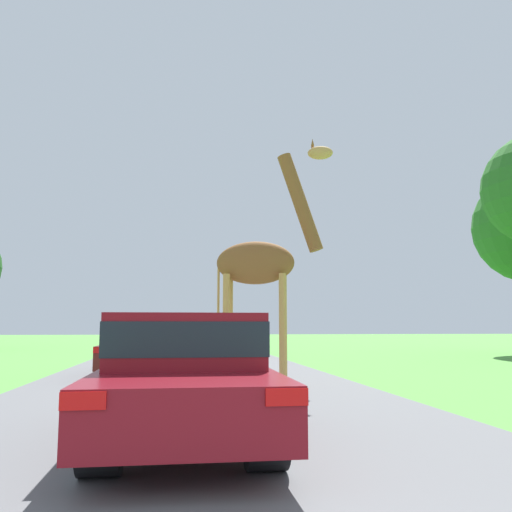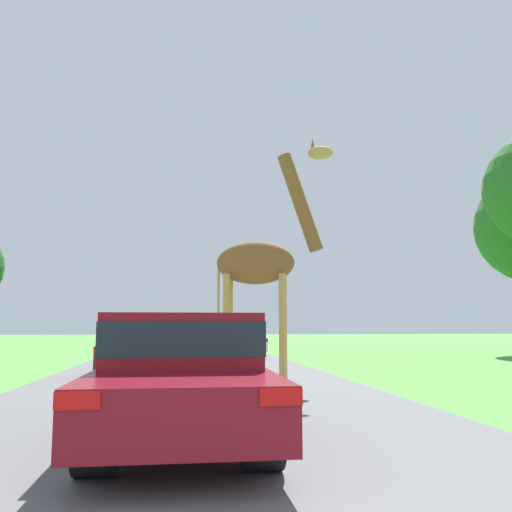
{
  "view_description": "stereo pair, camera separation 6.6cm",
  "coord_description": "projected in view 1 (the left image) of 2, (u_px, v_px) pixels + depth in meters",
  "views": [
    {
      "loc": [
        -0.34,
        -0.77,
        1.29
      ],
      "look_at": [
        1.29,
        10.93,
        2.82
      ],
      "focal_mm": 38.0,
      "sensor_mm": 36.0,
      "label": 1
    },
    {
      "loc": [
        -0.28,
        -0.78,
        1.29
      ],
      "look_at": [
        1.29,
        10.93,
        2.82
      ],
      "focal_mm": 38.0,
      "sensor_mm": 36.0,
      "label": 2
    }
  ],
  "objects": [
    {
      "name": "road",
      "position": [
        186.0,
        349.0,
        30.1
      ],
      "size": [
        7.4,
        120.0,
        0.0
      ],
      "color": "#5B5B5E",
      "rests_on": "ground"
    },
    {
      "name": "car_queue_right",
      "position": [
        238.0,
        339.0,
        22.81
      ],
      "size": [
        1.74,
        4.28,
        1.36
      ],
      "color": "silver",
      "rests_on": "ground"
    },
    {
      "name": "car_queue_left",
      "position": [
        143.0,
        348.0,
        14.54
      ],
      "size": [
        1.89,
        4.73,
        1.3
      ],
      "color": "#561914",
      "rests_on": "ground"
    },
    {
      "name": "giraffe_near_road",
      "position": [
        264.0,
        262.0,
        11.87
      ],
      "size": [
        2.62,
        1.0,
        5.43
      ],
      "rotation": [
        0.0,
        0.0,
        -1.8
      ],
      "color": "tan",
      "rests_on": "ground"
    },
    {
      "name": "car_lead_maroon",
      "position": [
        185.0,
        372.0,
        6.23
      ],
      "size": [
        1.8,
        4.64,
        1.42
      ],
      "color": "maroon",
      "rests_on": "ground"
    }
  ]
}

